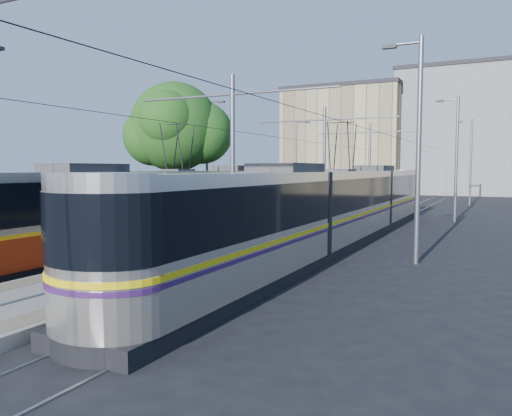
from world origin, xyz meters
The scene contains 13 objects.
ground centered at (0.00, 0.00, 0.00)m, with size 160.00×160.00×0.00m, color black.
platform centered at (0.00, 17.00, 0.15)m, with size 4.00×50.00×0.30m, color gray.
tactile_strip_left centered at (-1.45, 17.00, 0.30)m, with size 0.70×50.00×0.01m, color gray.
tactile_strip_right centered at (1.45, 17.00, 0.30)m, with size 0.70×50.00×0.01m, color gray.
rails centered at (0.00, 17.00, 0.02)m, with size 8.71×70.00×0.03m.
tram_left centered at (-3.60, 9.16, 1.71)m, with size 2.43×29.43×5.50m.
tram_right centered at (3.60, 11.73, 1.86)m, with size 2.43×32.20×5.50m.
catenary centered at (0.00, 14.15, 4.52)m, with size 9.20×70.00×7.00m.
street_lamps centered at (0.00, 21.00, 4.18)m, with size 15.18×38.22×8.00m.
shelter centered at (0.28, 16.07, 1.57)m, with size 0.92×1.23×2.42m.
tree centered at (-7.37, 14.95, 5.83)m, with size 5.94×5.49×8.63m.
building_left centered at (-10.00, 60.00, 7.40)m, with size 16.32×12.24×14.78m.
building_centre centered at (6.00, 64.00, 8.42)m, with size 18.36×14.28×16.82m.
Camera 1 is at (10.20, -10.40, 3.41)m, focal length 35.00 mm.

